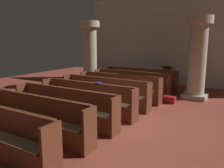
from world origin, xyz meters
name	(u,v)px	position (x,y,z in m)	size (l,w,h in m)	color
ground_plane	(118,119)	(0.00, 0.00, 0.00)	(19.20, 19.20, 0.00)	brown
back_wall	(179,40)	(0.00, 6.08, 2.25)	(10.00, 0.16, 4.50)	silver
pew_row_0	(141,79)	(-1.12, 4.06, 0.50)	(3.38, 0.47, 0.96)	brown
pew_row_1	(131,82)	(-1.12, 3.03, 0.50)	(3.38, 0.46, 0.96)	brown
pew_row_2	(119,86)	(-1.12, 2.01, 0.50)	(3.38, 0.46, 0.96)	brown
pew_row_3	(104,91)	(-1.12, 0.98, 0.50)	(3.38, 0.47, 0.96)	brown
pew_row_4	(87,97)	(-1.12, -0.05, 0.50)	(3.38, 0.46, 0.96)	brown
pew_row_5	(64,105)	(-1.12, -1.08, 0.50)	(3.38, 0.46, 0.96)	brown
pew_row_6	(34,116)	(-1.12, -2.10, 0.50)	(3.38, 0.47, 0.96)	brown
pillar_aisle_side	(198,56)	(1.39, 3.66, 1.64)	(0.97, 0.97, 3.15)	tan
pillar_far_side	(90,53)	(-3.58, 3.49, 1.64)	(0.97, 0.97, 3.15)	tan
lectern	(166,79)	(-0.19, 4.94, 0.45)	(0.48, 0.45, 1.08)	brown
hymn_book	(98,83)	(-0.79, 0.14, 0.97)	(0.14, 0.18, 0.03)	navy
kneeler_box_red	(169,100)	(0.74, 2.47, 0.12)	(0.44, 0.28, 0.24)	maroon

